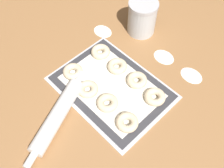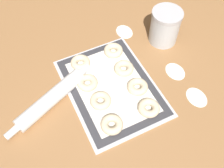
# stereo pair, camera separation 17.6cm
# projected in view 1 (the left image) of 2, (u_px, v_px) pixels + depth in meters

# --- Properties ---
(ground_plane) EXTENTS (2.80, 2.80, 0.00)m
(ground_plane) POSITION_uv_depth(u_px,v_px,m) (110.00, 87.00, 1.01)
(ground_plane) COLOR olive
(baking_tray) EXTENTS (0.43, 0.32, 0.01)m
(baking_tray) POSITION_uv_depth(u_px,v_px,m) (112.00, 87.00, 1.00)
(baking_tray) COLOR silver
(baking_tray) RESTS_ON ground_plane
(baking_mat) EXTENTS (0.41, 0.30, 0.00)m
(baking_mat) POSITION_uv_depth(u_px,v_px,m) (112.00, 86.00, 1.00)
(baking_mat) COLOR #333338
(baking_mat) RESTS_ON baking_tray
(bagel_front_far_left) EXTENTS (0.08, 0.08, 0.03)m
(bagel_front_far_left) POSITION_uv_depth(u_px,v_px,m) (73.00, 72.00, 1.02)
(bagel_front_far_left) COLOR beige
(bagel_front_far_left) RESTS_ON baking_mat
(bagel_front_mid_left) EXTENTS (0.08, 0.08, 0.03)m
(bagel_front_mid_left) POSITION_uv_depth(u_px,v_px,m) (88.00, 89.00, 0.97)
(bagel_front_mid_left) COLOR beige
(bagel_front_mid_left) RESTS_ON baking_mat
(bagel_front_mid_right) EXTENTS (0.08, 0.08, 0.03)m
(bagel_front_mid_right) POSITION_uv_depth(u_px,v_px,m) (107.00, 103.00, 0.94)
(bagel_front_mid_right) COLOR beige
(bagel_front_mid_right) RESTS_ON baking_mat
(bagel_front_far_right) EXTENTS (0.08, 0.08, 0.03)m
(bagel_front_far_right) POSITION_uv_depth(u_px,v_px,m) (127.00, 122.00, 0.89)
(bagel_front_far_right) COLOR beige
(bagel_front_far_right) RESTS_ON baking_mat
(bagel_back_far_left) EXTENTS (0.08, 0.08, 0.03)m
(bagel_back_far_left) POSITION_uv_depth(u_px,v_px,m) (101.00, 52.00, 1.07)
(bagel_back_far_left) COLOR beige
(bagel_back_far_left) RESTS_ON baking_mat
(bagel_back_mid_left) EXTENTS (0.08, 0.08, 0.03)m
(bagel_back_mid_left) POSITION_uv_depth(u_px,v_px,m) (117.00, 66.00, 1.03)
(bagel_back_mid_left) COLOR beige
(bagel_back_mid_left) RESTS_ON baking_mat
(bagel_back_mid_right) EXTENTS (0.08, 0.08, 0.03)m
(bagel_back_mid_right) POSITION_uv_depth(u_px,v_px,m) (137.00, 80.00, 0.99)
(bagel_back_mid_right) COLOR beige
(bagel_back_mid_right) RESTS_ON baking_mat
(bagel_back_far_right) EXTENTS (0.08, 0.08, 0.03)m
(bagel_back_far_right) POSITION_uv_depth(u_px,v_px,m) (155.00, 97.00, 0.95)
(bagel_back_far_right) COLOR beige
(bagel_back_far_right) RESTS_ON baking_mat
(flour_canister) EXTENTS (0.13, 0.13, 0.15)m
(flour_canister) POSITION_uv_depth(u_px,v_px,m) (142.00, 17.00, 1.12)
(flour_canister) COLOR silver
(flour_canister) RESTS_ON ground_plane
(rolling_pin) EXTENTS (0.18, 0.37, 0.05)m
(rolling_pin) POSITION_uv_depth(u_px,v_px,m) (57.00, 115.00, 0.91)
(rolling_pin) COLOR silver
(rolling_pin) RESTS_ON ground_plane
(flour_patch_near) EXTENTS (0.09, 0.07, 0.00)m
(flour_patch_near) POSITION_uv_depth(u_px,v_px,m) (191.00, 75.00, 1.04)
(flour_patch_near) COLOR white
(flour_patch_near) RESTS_ON ground_plane
(flour_patch_far) EXTENTS (0.09, 0.07, 0.00)m
(flour_patch_far) POSITION_uv_depth(u_px,v_px,m) (164.00, 57.00, 1.09)
(flour_patch_far) COLOR white
(flour_patch_far) RESTS_ON ground_plane
(flour_patch_side) EXTENTS (0.09, 0.07, 0.00)m
(flour_patch_side) POSITION_uv_depth(u_px,v_px,m) (103.00, 31.00, 1.18)
(flour_patch_side) COLOR white
(flour_patch_side) RESTS_ON ground_plane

